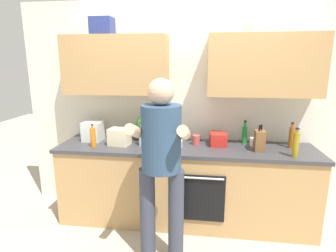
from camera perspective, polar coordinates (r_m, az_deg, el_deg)
The scene contains 18 objects.
ground_plane at distance 3.43m, azimuth 3.36°, elevation -18.73°, with size 12.00×12.00×0.00m, color #B2A893.
back_wall_unit at distance 3.20m, azimuth 4.04°, elevation 7.47°, with size 4.00×0.38×2.50m.
counter at distance 3.22m, azimuth 3.48°, elevation -11.89°, with size 2.84×0.67×0.90m.
person_standing at distance 2.38m, azimuth -1.40°, elevation -6.82°, with size 0.49×0.45×1.69m.
bottle_juice at distance 3.12m, azimuth -15.27°, elevation -2.25°, with size 0.06×0.06×0.25m.
bottle_water at distance 3.07m, azimuth -5.43°, elevation -2.17°, with size 0.07×0.07×0.26m.
bottle_wine at distance 3.28m, azimuth 18.46°, elevation -2.20°, with size 0.06×0.06×0.22m.
bottle_soda at distance 3.26m, azimuth 15.54°, elevation -1.62°, with size 0.05×0.05×0.26m.
bottle_oil at distance 2.96m, azimuth 24.95°, elevation -3.42°, with size 0.06×0.06×0.29m.
bottle_syrup at distance 3.25m, azimuth 24.15°, elevation -2.04°, with size 0.05×0.05×0.28m.
cup_coffee at distance 3.20m, azimuth 17.27°, elevation -3.16°, with size 0.08×0.08×0.09m, color white.
cup_ceramic at distance 3.12m, azimuth 5.83°, elevation -2.88°, with size 0.08×0.08×0.11m, color #BF4C47.
mixing_bowl at distance 3.04m, azimuth 0.90°, elevation -3.61°, with size 0.23×0.23×0.07m, color silver.
knife_block at distance 3.03m, azimuth 18.41°, elevation -2.88°, with size 0.10×0.14×0.28m.
potted_herb at distance 3.22m, azimuth -4.77°, elevation -0.11°, with size 0.21×0.21×0.31m.
grocery_bag_crisps at distance 3.13m, azimuth 10.34°, elevation -2.68°, with size 0.18×0.21×0.14m, color red.
grocery_bag_produce at distance 3.37m, azimuth -15.24°, elevation -1.04°, with size 0.21×0.21×0.22m, color silver.
grocery_bag_rice at distance 3.13m, azimuth -10.03°, elevation -2.21°, with size 0.23×0.17×0.19m, color beige.
Camera 1 is at (0.20, -2.91, 1.81)m, focal length 29.46 mm.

